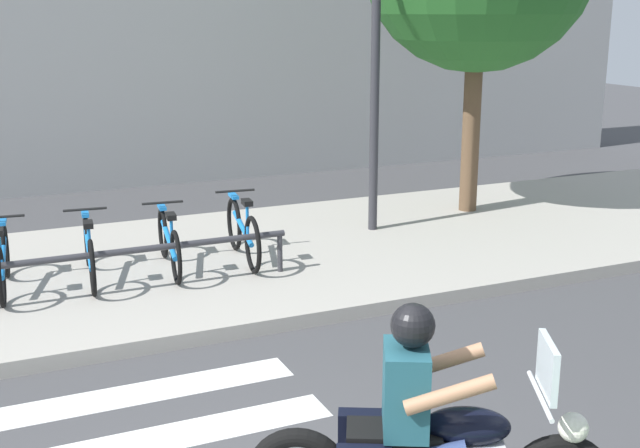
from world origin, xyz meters
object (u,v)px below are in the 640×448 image
object	(u,v)px
rider	(419,402)
bicycle_3	(3,260)
bicycle_5	(169,242)
bike_rack	(6,267)
street_lamp	(375,63)
bicycle_4	(89,251)
bicycle_6	(243,232)

from	to	relation	value
rider	bicycle_3	xyz separation A→B (m)	(-2.00, 5.14, -0.33)
rider	bicycle_5	bearing A→B (deg)	92.45
bicycle_5	bike_rack	world-z (taller)	bicycle_5
rider	street_lamp	world-z (taller)	street_lamp
bicycle_5	bike_rack	size ratio (longest dim) A/B	0.28
bicycle_5	street_lamp	world-z (taller)	street_lamp
bicycle_3	bicycle_4	size ratio (longest dim) A/B	0.95
bicycle_6	rider	bearing A→B (deg)	-97.41
rider	bicycle_4	size ratio (longest dim) A/B	0.86
bicycle_3	bicycle_5	bearing A→B (deg)	0.02
rider	bicycle_3	distance (m)	5.53
rider	bicycle_5	world-z (taller)	rider
rider	bike_rack	size ratio (longest dim) A/B	0.24
bicycle_4	bike_rack	xyz separation A→B (m)	(-0.89, -0.56, 0.09)
bicycle_5	bicycle_6	distance (m)	0.89
bicycle_3	bike_rack	distance (m)	0.56
bicycle_4	bicycle_5	distance (m)	0.89
bicycle_3	street_lamp	world-z (taller)	street_lamp
bicycle_5	street_lamp	size ratio (longest dim) A/B	0.42
bike_rack	bicycle_5	bearing A→B (deg)	17.33
street_lamp	bike_rack	bearing A→B (deg)	-165.61
bicycle_4	street_lamp	world-z (taller)	street_lamp
bicycle_4	bicycle_5	size ratio (longest dim) A/B	1.02
bicycle_6	street_lamp	size ratio (longest dim) A/B	0.42
bike_rack	bicycle_3	bearing A→B (deg)	89.95
bicycle_5	street_lamp	bearing A→B (deg)	12.58
bicycle_6	bike_rack	world-z (taller)	bicycle_6
bicycle_5	bicycle_6	world-z (taller)	bicycle_6
bicycle_3	bicycle_4	xyz separation A→B (m)	(0.89, 0.00, -0.00)
bicycle_4	bicycle_6	distance (m)	1.78
bicycle_4	street_lamp	size ratio (longest dim) A/B	0.43
rider	bicycle_6	distance (m)	5.19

